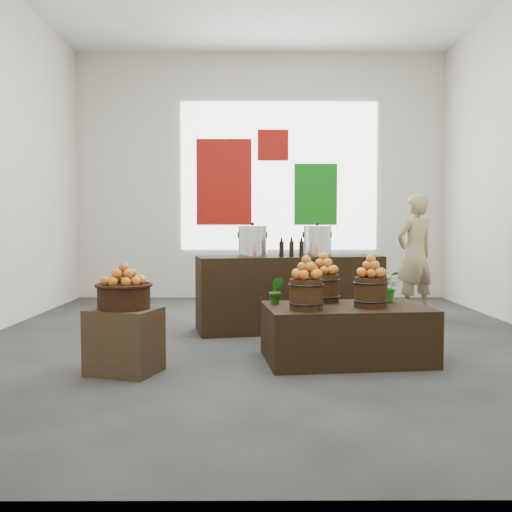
{
  "coord_description": "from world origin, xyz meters",
  "views": [
    {
      "loc": [
        -0.12,
        -5.89,
        1.18
      ],
      "look_at": [
        -0.09,
        -0.4,
        0.89
      ],
      "focal_mm": 40.0,
      "sensor_mm": 36.0,
      "label": 1
    }
  ],
  "objects_px": {
    "display_table": "(346,333)",
    "counter": "(289,293)",
    "crate": "(124,341)",
    "shopper": "(415,255)",
    "wicker_basket": "(124,297)",
    "stock_pot_center": "(317,242)",
    "stock_pot_left": "(253,242)"
  },
  "relations": [
    {
      "from": "crate",
      "to": "counter",
      "type": "distance_m",
      "value": 2.39
    },
    {
      "from": "crate",
      "to": "shopper",
      "type": "relative_size",
      "value": 0.32
    },
    {
      "from": "crate",
      "to": "shopper",
      "type": "height_order",
      "value": "shopper"
    },
    {
      "from": "crate",
      "to": "stock_pot_left",
      "type": "bearing_deg",
      "value": 60.54
    },
    {
      "from": "shopper",
      "to": "stock_pot_center",
      "type": "bearing_deg",
      "value": 9.17
    },
    {
      "from": "stock_pot_center",
      "to": "crate",
      "type": "bearing_deg",
      "value": -131.94
    },
    {
      "from": "stock_pot_center",
      "to": "shopper",
      "type": "bearing_deg",
      "value": 34.83
    },
    {
      "from": "crate",
      "to": "counter",
      "type": "height_order",
      "value": "counter"
    },
    {
      "from": "crate",
      "to": "display_table",
      "type": "relative_size",
      "value": 0.37
    },
    {
      "from": "display_table",
      "to": "shopper",
      "type": "height_order",
      "value": "shopper"
    },
    {
      "from": "stock_pot_left",
      "to": "stock_pot_center",
      "type": "distance_m",
      "value": 0.75
    },
    {
      "from": "wicker_basket",
      "to": "stock_pot_center",
      "type": "xyz_separation_m",
      "value": [
        1.76,
        1.96,
        0.39
      ]
    },
    {
      "from": "display_table",
      "to": "stock_pot_left",
      "type": "height_order",
      "value": "stock_pot_left"
    },
    {
      "from": "counter",
      "to": "stock_pot_center",
      "type": "relative_size",
      "value": 6.47
    },
    {
      "from": "display_table",
      "to": "counter",
      "type": "distance_m",
      "value": 1.55
    },
    {
      "from": "display_table",
      "to": "stock_pot_center",
      "type": "height_order",
      "value": "stock_pot_center"
    },
    {
      "from": "crate",
      "to": "stock_pot_center",
      "type": "relative_size",
      "value": 1.63
    },
    {
      "from": "wicker_basket",
      "to": "crate",
      "type": "bearing_deg",
      "value": 0.0
    },
    {
      "from": "counter",
      "to": "shopper",
      "type": "xyz_separation_m",
      "value": [
        1.71,
        1.03,
        0.38
      ]
    },
    {
      "from": "stock_pot_left",
      "to": "stock_pot_center",
      "type": "bearing_deg",
      "value": 11.19
    },
    {
      "from": "stock_pot_center",
      "to": "shopper",
      "type": "xyz_separation_m",
      "value": [
        1.39,
        0.97,
        -0.2
      ]
    },
    {
      "from": "stock_pot_center",
      "to": "display_table",
      "type": "bearing_deg",
      "value": -86.81
    },
    {
      "from": "counter",
      "to": "crate",
      "type": "bearing_deg",
      "value": -138.38
    },
    {
      "from": "wicker_basket",
      "to": "stock_pot_left",
      "type": "relative_size",
      "value": 1.31
    },
    {
      "from": "counter",
      "to": "stock_pot_center",
      "type": "distance_m",
      "value": 0.67
    },
    {
      "from": "display_table",
      "to": "stock_pot_left",
      "type": "xyz_separation_m",
      "value": [
        -0.82,
        1.4,
        0.76
      ]
    },
    {
      "from": "wicker_basket",
      "to": "counter",
      "type": "relative_size",
      "value": 0.2
    },
    {
      "from": "wicker_basket",
      "to": "shopper",
      "type": "relative_size",
      "value": 0.26
    },
    {
      "from": "wicker_basket",
      "to": "shopper",
      "type": "distance_m",
      "value": 4.31
    },
    {
      "from": "counter",
      "to": "shopper",
      "type": "relative_size",
      "value": 1.28
    },
    {
      "from": "wicker_basket",
      "to": "display_table",
      "type": "relative_size",
      "value": 0.3
    },
    {
      "from": "wicker_basket",
      "to": "counter",
      "type": "distance_m",
      "value": 2.39
    }
  ]
}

